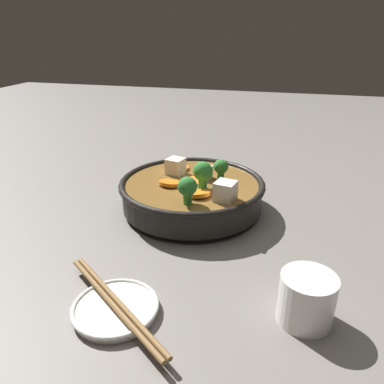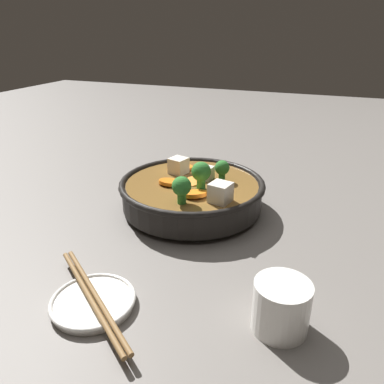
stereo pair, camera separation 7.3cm
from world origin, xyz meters
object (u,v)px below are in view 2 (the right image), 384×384
at_px(tea_cup, 281,306).
at_px(chopsticks_pair, 92,296).
at_px(stirfry_bowl, 192,191).
at_px(side_saucer, 93,302).

relative_size(tea_cup, chopsticks_pair, 0.35).
bearing_deg(stirfry_bowl, chopsticks_pair, 86.27).
bearing_deg(chopsticks_pair, stirfry_bowl, -93.73).
bearing_deg(side_saucer, stirfry_bowl, -93.73).
bearing_deg(tea_cup, chopsticks_pair, 12.01).
relative_size(stirfry_bowl, chopsticks_pair, 1.46).
distance_m(tea_cup, chopsticks_pair, 0.24).
xyz_separation_m(side_saucer, tea_cup, (-0.23, -0.05, 0.03)).
relative_size(side_saucer, chopsticks_pair, 0.58).
bearing_deg(tea_cup, side_saucer, 12.01).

